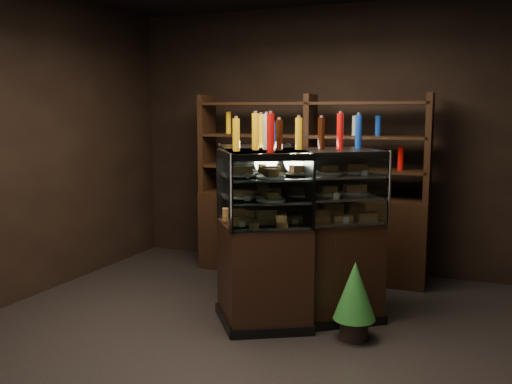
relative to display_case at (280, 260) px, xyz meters
The scene contains 7 objects.
ground 0.91m from the display_case, 85.27° to the right, with size 5.00×5.00×0.00m, color black.
room_shell 1.63m from the display_case, 85.27° to the right, with size 5.02×5.02×3.01m.
display_case is the anchor object (origin of this frame).
food_display 0.64m from the display_case, 101.78° to the right, with size 1.35×1.17×0.46m.
bottles_top 1.13m from the display_case, 78.22° to the left, with size 1.18×1.03×0.30m.
potted_conifer 0.82m from the display_case, 22.94° to the right, with size 0.34×0.34×0.73m.
back_shelving 1.30m from the display_case, 95.78° to the left, with size 2.55×0.50×2.00m.
Camera 1 is at (1.64, -3.90, 1.82)m, focal length 40.00 mm.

